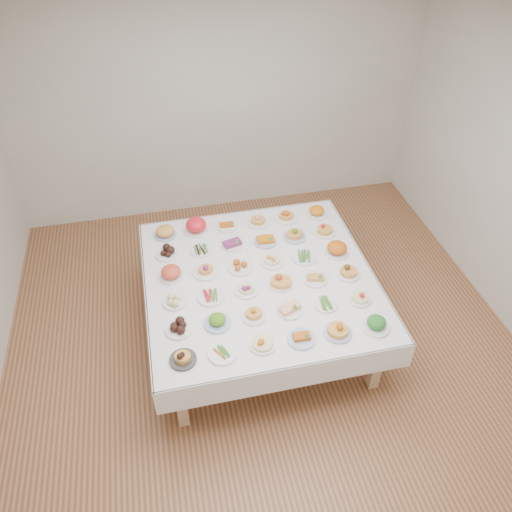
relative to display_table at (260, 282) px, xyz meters
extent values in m
plane|color=#A46844|center=(0.00, -0.19, -0.68)|extent=(5.00, 5.00, 0.00)
cube|color=white|center=(0.00, -0.19, 2.12)|extent=(5.00, 5.00, 0.02)
cube|color=silver|center=(0.00, 2.31, 0.72)|extent=(5.00, 0.02, 2.80)
cube|color=white|center=(0.00, 0.00, 0.04)|extent=(2.10, 2.10, 0.06)
cube|color=white|center=(0.00, 1.05, -0.07)|extent=(2.12, 0.02, 0.28)
cube|color=white|center=(0.00, -1.05, -0.07)|extent=(2.12, 0.01, 0.28)
cube|color=white|center=(1.05, 0.00, -0.07)|extent=(0.02, 2.12, 0.28)
cube|color=white|center=(-1.05, 0.00, -0.07)|extent=(0.02, 2.12, 0.28)
cube|color=#D4B688|center=(-0.87, -0.87, -0.34)|extent=(0.09, 0.09, 0.69)
cube|color=#D4B688|center=(0.87, -0.87, -0.34)|extent=(0.09, 0.09, 0.69)
cube|color=#D4B688|center=(-0.87, 0.87, -0.34)|extent=(0.09, 0.09, 0.69)
cube|color=#D4B688|center=(0.87, 0.87, -0.34)|extent=(0.09, 0.09, 0.69)
cylinder|color=#2C2927|center=(-0.80, -0.80, 0.08)|extent=(0.21, 0.21, 0.02)
cylinder|color=white|center=(-0.49, -0.81, 0.08)|extent=(0.23, 0.23, 0.02)
cylinder|color=white|center=(-0.16, -0.80, 0.08)|extent=(0.21, 0.21, 0.02)
cylinder|color=#4C66B2|center=(0.17, -0.80, 0.08)|extent=(0.23, 0.23, 0.02)
cylinder|color=#4C66B2|center=(0.47, -0.81, 0.08)|extent=(0.23, 0.23, 0.02)
cylinder|color=white|center=(0.80, -0.81, 0.08)|extent=(0.23, 0.23, 0.02)
cylinder|color=white|center=(-0.79, -0.48, 0.08)|extent=(0.23, 0.23, 0.02)
cylinder|color=#4C66B2|center=(-0.47, -0.49, 0.08)|extent=(0.23, 0.23, 0.02)
cylinder|color=white|center=(-0.16, -0.48, 0.08)|extent=(0.21, 0.21, 0.02)
cylinder|color=white|center=(0.16, -0.48, 0.08)|extent=(0.22, 0.22, 0.02)
cylinder|color=white|center=(0.48, -0.48, 0.08)|extent=(0.21, 0.21, 0.02)
cylinder|color=white|center=(0.80, -0.48, 0.08)|extent=(0.20, 0.20, 0.02)
cylinder|color=white|center=(-0.80, -0.17, 0.08)|extent=(0.21, 0.21, 0.02)
cylinder|color=white|center=(-0.48, -0.17, 0.08)|extent=(0.24, 0.24, 0.02)
cylinder|color=white|center=(-0.16, -0.16, 0.08)|extent=(0.22, 0.22, 0.02)
cylinder|color=white|center=(0.16, -0.15, 0.08)|extent=(0.20, 0.20, 0.02)
cylinder|color=white|center=(0.49, -0.16, 0.08)|extent=(0.22, 0.22, 0.02)
cylinder|color=white|center=(0.81, -0.16, 0.08)|extent=(0.21, 0.21, 0.02)
cylinder|color=white|center=(-0.80, 0.17, 0.08)|extent=(0.21, 0.21, 0.02)
cylinder|color=white|center=(-0.48, 0.16, 0.08)|extent=(0.24, 0.24, 0.02)
cylinder|color=white|center=(-0.15, 0.15, 0.08)|extent=(0.24, 0.24, 0.02)
cylinder|color=white|center=(0.16, 0.16, 0.08)|extent=(0.21, 0.21, 0.02)
cylinder|color=white|center=(0.48, 0.16, 0.08)|extent=(0.24, 0.24, 0.02)
cylinder|color=white|center=(0.81, 0.16, 0.08)|extent=(0.23, 0.23, 0.02)
cylinder|color=white|center=(-0.81, 0.49, 0.08)|extent=(0.21, 0.21, 0.02)
cylinder|color=white|center=(-0.48, 0.48, 0.08)|extent=(0.21, 0.21, 0.02)
cylinder|color=white|center=(-0.17, 0.49, 0.08)|extent=(0.20, 0.20, 0.02)
cylinder|color=#4C66B2|center=(0.17, 0.47, 0.08)|extent=(0.22, 0.22, 0.02)
cylinder|color=#4C66B2|center=(0.48, 0.48, 0.08)|extent=(0.22, 0.22, 0.02)
cylinder|color=white|center=(0.80, 0.49, 0.08)|extent=(0.21, 0.21, 0.02)
cylinder|color=#4C66B2|center=(-0.80, 0.80, 0.08)|extent=(0.22, 0.22, 0.02)
cylinder|color=white|center=(-0.48, 0.81, 0.08)|extent=(0.24, 0.24, 0.02)
cylinder|color=white|center=(-0.16, 0.81, 0.08)|extent=(0.21, 0.21, 0.02)
cylinder|color=white|center=(0.17, 0.79, 0.08)|extent=(0.22, 0.22, 0.02)
cylinder|color=white|center=(0.48, 0.80, 0.08)|extent=(0.23, 0.23, 0.02)
cylinder|color=white|center=(0.81, 0.81, 0.08)|extent=(0.23, 0.23, 0.02)
camera|label=1|loc=(-0.77, -3.28, 3.25)|focal=35.00mm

